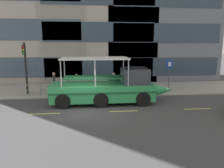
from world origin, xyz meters
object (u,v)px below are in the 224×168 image
at_px(traffic_light_pole, 25,63).
at_px(parking_sign, 169,70).
at_px(pedestrian_near_bow, 146,78).
at_px(pedestrian_mid_left, 114,80).
at_px(duck_tour_boat, 110,88).
at_px(pedestrian_mid_right, 76,81).
at_px(pedestrian_near_stern, 54,80).

distance_m(traffic_light_pole, parking_sign, 11.66).
xyz_separation_m(traffic_light_pole, pedestrian_near_bow, (9.76, 0.65, -1.43)).
distance_m(pedestrian_near_bow, pedestrian_mid_left, 2.80).
xyz_separation_m(duck_tour_boat, pedestrian_mid_left, (0.63, 3.20, 0.04)).
height_order(duck_tour_boat, pedestrian_mid_right, duck_tour_boat).
relative_size(traffic_light_pole, parking_sign, 1.54).
bearing_deg(traffic_light_pole, duck_tour_boat, -21.79).
height_order(traffic_light_pole, pedestrian_near_bow, traffic_light_pole).
bearing_deg(pedestrian_mid_left, pedestrian_mid_right, -176.17).
xyz_separation_m(duck_tour_boat, pedestrian_near_stern, (-4.31, 3.15, 0.10)).
relative_size(pedestrian_mid_right, pedestrian_near_stern, 0.93).
bearing_deg(pedestrian_near_bow, pedestrian_mid_left, 179.65).
relative_size(parking_sign, pedestrian_mid_left, 1.73).
bearing_deg(pedestrian_mid_right, pedestrian_near_stern, 175.10).
height_order(parking_sign, duck_tour_boat, duck_tour_boat).
bearing_deg(pedestrian_near_stern, pedestrian_mid_right, -4.90).
height_order(pedestrian_mid_left, pedestrian_mid_right, pedestrian_mid_left).
relative_size(pedestrian_near_bow, pedestrian_mid_right, 1.13).
xyz_separation_m(pedestrian_mid_right, pedestrian_near_stern, (-1.84, 0.16, 0.07)).
relative_size(duck_tour_boat, pedestrian_near_bow, 5.18).
bearing_deg(pedestrian_mid_right, traffic_light_pole, -173.23).
xyz_separation_m(parking_sign, pedestrian_mid_right, (-7.78, 0.27, -0.88)).
height_order(pedestrian_mid_left, pedestrian_near_stern, pedestrian_near_stern).
distance_m(duck_tour_boat, pedestrian_mid_left, 3.26).
bearing_deg(pedestrian_near_stern, traffic_light_pole, -163.06).
bearing_deg(duck_tour_boat, pedestrian_mid_right, 129.64).
height_order(pedestrian_near_bow, pedestrian_mid_left, pedestrian_near_bow).
bearing_deg(pedestrian_near_bow, pedestrian_mid_right, -178.14).
relative_size(pedestrian_near_bow, pedestrian_near_stern, 1.05).
relative_size(traffic_light_pole, pedestrian_mid_right, 2.69).
height_order(pedestrian_near_bow, pedestrian_mid_right, pedestrian_near_bow).
bearing_deg(parking_sign, pedestrian_mid_left, 174.14).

